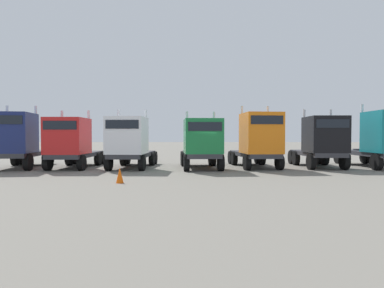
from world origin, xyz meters
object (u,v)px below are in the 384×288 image
at_px(semi_truck_white, 130,142).
at_px(traffic_cone_near, 120,175).
at_px(semi_truck_red, 72,142).
at_px(semi_truck_green, 202,143).
at_px(semi_truck_orange, 259,140).
at_px(semi_truck_black, 322,141).
at_px(semi_truck_navy, 17,140).
at_px(semi_truck_teal, 383,139).

distance_m(semi_truck_white, traffic_cone_near, 6.81).
bearing_deg(semi_truck_red, semi_truck_green, 87.73).
bearing_deg(semi_truck_orange, semi_truck_red, -94.13).
xyz_separation_m(semi_truck_white, semi_truck_green, (4.94, -0.29, -0.05)).
height_order(semi_truck_red, traffic_cone_near, semi_truck_red).
bearing_deg(semi_truck_black, semi_truck_green, -83.49).
relative_size(semi_truck_navy, semi_truck_orange, 1.02).
relative_size(semi_truck_orange, semi_truck_black, 1.09).
distance_m(semi_truck_red, semi_truck_green, 8.95).
bearing_deg(traffic_cone_near, semi_truck_green, 56.90).
height_order(semi_truck_red, semi_truck_black, semi_truck_black).
distance_m(semi_truck_navy, semi_truck_orange, 16.51).
distance_m(semi_truck_red, semi_truck_teal, 21.46).
bearing_deg(semi_truck_white, semi_truck_green, 89.56).
height_order(semi_truck_navy, semi_truck_teal, semi_truck_teal).
xyz_separation_m(semi_truck_orange, semi_truck_teal, (8.58, 0.00, 0.07)).
bearing_deg(traffic_cone_near, semi_truck_red, 126.09).
xyz_separation_m(semi_truck_green, traffic_cone_near, (-4.11, -6.30, -1.42)).
relative_size(semi_truck_orange, semi_truck_teal, 0.97).
height_order(semi_truck_orange, traffic_cone_near, semi_truck_orange).
relative_size(semi_truck_red, semi_truck_white, 0.98).
relative_size(semi_truck_green, semi_truck_black, 1.02).
bearing_deg(semi_truck_teal, traffic_cone_near, -68.88).
relative_size(semi_truck_navy, semi_truck_teal, 0.99).
bearing_deg(traffic_cone_near, semi_truck_black, 29.46).
bearing_deg(traffic_cone_near, semi_truck_white, 97.17).
xyz_separation_m(semi_truck_green, semi_truck_black, (8.40, 0.76, 0.10)).
xyz_separation_m(semi_truck_red, traffic_cone_near, (4.83, -6.63, -1.45)).
relative_size(semi_truck_red, semi_truck_black, 1.04).
height_order(semi_truck_navy, semi_truck_orange, semi_truck_orange).
distance_m(semi_truck_red, traffic_cone_near, 8.33).
distance_m(semi_truck_red, semi_truck_orange, 12.88).
bearing_deg(semi_truck_white, semi_truck_orange, 94.80).
bearing_deg(semi_truck_teal, semi_truck_white, -90.41).
bearing_deg(semi_truck_orange, semi_truck_white, -93.39).
relative_size(semi_truck_black, semi_truck_teal, 0.89).
bearing_deg(semi_truck_teal, semi_truck_red, -90.68).
relative_size(semi_truck_red, semi_truck_teal, 0.93).
height_order(semi_truck_black, traffic_cone_near, semi_truck_black).
height_order(semi_truck_navy, semi_truck_red, semi_truck_navy).
xyz_separation_m(semi_truck_navy, traffic_cone_near, (8.46, -6.47, -1.63)).
distance_m(semi_truck_orange, semi_truck_black, 4.47).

